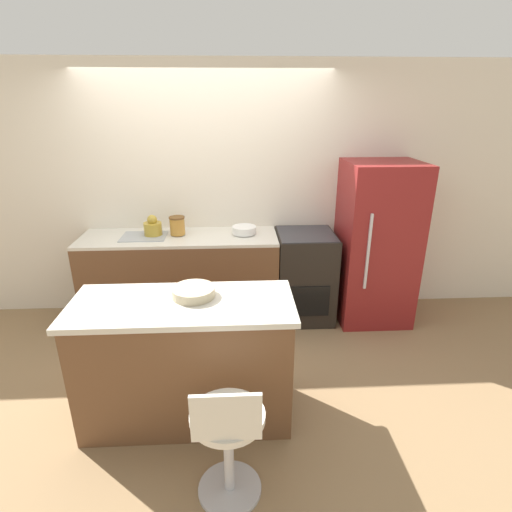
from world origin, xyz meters
name	(u,v)px	position (x,y,z in m)	size (l,w,h in m)	color
ground_plane	(210,333)	(0.00, 0.00, 0.00)	(14.00, 14.00, 0.00)	#8E704C
wall_back	(209,193)	(0.00, 0.66, 1.30)	(8.00, 0.06, 2.60)	silver
back_counter	(182,279)	(-0.30, 0.32, 0.47)	(1.97, 0.61, 0.95)	brown
kitchen_island	(186,360)	(-0.09, -1.11, 0.47)	(1.52, 0.63, 0.94)	brown
oven_range	(304,276)	(1.00, 0.32, 0.47)	(0.59, 0.62, 0.95)	black
refrigerator	(376,244)	(1.72, 0.29, 0.83)	(0.73, 0.70, 1.67)	maroon
stool_chair	(228,440)	(0.21, -1.80, 0.42)	(0.42, 0.42, 0.87)	#B7B7BC
kettle	(153,227)	(-0.55, 0.36, 1.03)	(0.18, 0.18, 0.21)	#B29333
mixing_bowl	(244,230)	(0.36, 0.36, 0.98)	(0.24, 0.24, 0.07)	white
canister_jar	(177,226)	(-0.31, 0.36, 1.04)	(0.16, 0.16, 0.18)	#B77F33
fruit_bowl	(194,292)	(-0.02, -1.02, 0.97)	(0.30, 0.30, 0.07)	#C1B28E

